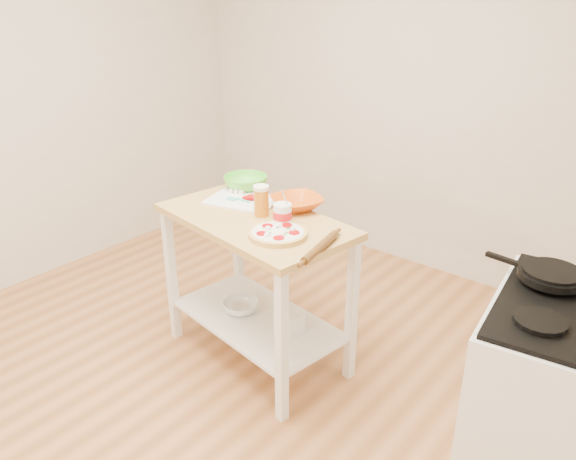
{
  "coord_description": "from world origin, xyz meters",
  "views": [
    {
      "loc": [
        1.91,
        -1.52,
        2.07
      ],
      "look_at": [
        0.17,
        0.6,
        0.85
      ],
      "focal_mm": 35.0,
      "sensor_mm": 36.0,
      "label": 1
    }
  ],
  "objects_px": {
    "pizza": "(278,233)",
    "spatula": "(238,200)",
    "yogurt_tub": "(282,215)",
    "gas_stove": "(566,409)",
    "knife": "(244,191)",
    "rolling_pin": "(320,247)",
    "shelf_glass_bowl": "(241,307)",
    "green_bowl": "(246,183)",
    "beer_pint": "(261,201)",
    "prep_island": "(256,259)",
    "shelf_bin": "(290,323)",
    "cutting_board": "(244,199)",
    "orange_bowl": "(297,203)",
    "skillet": "(550,275)"
  },
  "relations": [
    {
      "from": "spatula",
      "to": "green_bowl",
      "type": "xyz_separation_m",
      "value": [
        -0.12,
        0.2,
        0.03
      ]
    },
    {
      "from": "skillet",
      "to": "prep_island",
      "type": "bearing_deg",
      "value": -166.83
    },
    {
      "from": "rolling_pin",
      "to": "cutting_board",
      "type": "bearing_deg",
      "value": 161.0
    },
    {
      "from": "prep_island",
      "to": "cutting_board",
      "type": "height_order",
      "value": "cutting_board"
    },
    {
      "from": "gas_stove",
      "to": "green_bowl",
      "type": "distance_m",
      "value": 2.08
    },
    {
      "from": "rolling_pin",
      "to": "orange_bowl",
      "type": "bearing_deg",
      "value": 140.08
    },
    {
      "from": "rolling_pin",
      "to": "shelf_bin",
      "type": "bearing_deg",
      "value": 158.3
    },
    {
      "from": "spatula",
      "to": "knife",
      "type": "bearing_deg",
      "value": 121.21
    },
    {
      "from": "prep_island",
      "to": "green_bowl",
      "type": "height_order",
      "value": "green_bowl"
    },
    {
      "from": "spatula",
      "to": "cutting_board",
      "type": "bearing_deg",
      "value": 80.04
    },
    {
      "from": "beer_pint",
      "to": "shelf_bin",
      "type": "bearing_deg",
      "value": -10.8
    },
    {
      "from": "prep_island",
      "to": "yogurt_tub",
      "type": "height_order",
      "value": "yogurt_tub"
    },
    {
      "from": "gas_stove",
      "to": "rolling_pin",
      "type": "height_order",
      "value": "gas_stove"
    },
    {
      "from": "skillet",
      "to": "beer_pint",
      "type": "height_order",
      "value": "beer_pint"
    },
    {
      "from": "knife",
      "to": "green_bowl",
      "type": "xyz_separation_m",
      "value": [
        -0.04,
        0.06,
        0.02
      ]
    },
    {
      "from": "shelf_glass_bowl",
      "to": "shelf_bin",
      "type": "distance_m",
      "value": 0.37
    },
    {
      "from": "pizza",
      "to": "yogurt_tub",
      "type": "distance_m",
      "value": 0.15
    },
    {
      "from": "cutting_board",
      "to": "rolling_pin",
      "type": "relative_size",
      "value": 1.35
    },
    {
      "from": "prep_island",
      "to": "yogurt_tub",
      "type": "distance_m",
      "value": 0.36
    },
    {
      "from": "yogurt_tub",
      "to": "shelf_bin",
      "type": "height_order",
      "value": "yogurt_tub"
    },
    {
      "from": "spatula",
      "to": "beer_pint",
      "type": "height_order",
      "value": "beer_pint"
    },
    {
      "from": "pizza",
      "to": "spatula",
      "type": "relative_size",
      "value": 1.97
    },
    {
      "from": "spatula",
      "to": "orange_bowl",
      "type": "height_order",
      "value": "orange_bowl"
    },
    {
      "from": "shelf_bin",
      "to": "prep_island",
      "type": "bearing_deg",
      "value": -179.69
    },
    {
      "from": "beer_pint",
      "to": "green_bowl",
      "type": "bearing_deg",
      "value": 144.41
    },
    {
      "from": "skillet",
      "to": "yogurt_tub",
      "type": "relative_size",
      "value": 2.0
    },
    {
      "from": "pizza",
      "to": "cutting_board",
      "type": "xyz_separation_m",
      "value": [
        -0.48,
        0.25,
        -0.01
      ]
    },
    {
      "from": "prep_island",
      "to": "shelf_glass_bowl",
      "type": "xyz_separation_m",
      "value": [
        -0.12,
        -0.01,
        -0.35
      ]
    },
    {
      "from": "gas_stove",
      "to": "cutting_board",
      "type": "xyz_separation_m",
      "value": [
        -1.88,
        0.09,
        0.43
      ]
    },
    {
      "from": "gas_stove",
      "to": "green_bowl",
      "type": "relative_size",
      "value": 4.15
    },
    {
      "from": "shelf_glass_bowl",
      "to": "prep_island",
      "type": "bearing_deg",
      "value": 4.49
    },
    {
      "from": "cutting_board",
      "to": "shelf_bin",
      "type": "distance_m",
      "value": 0.76
    },
    {
      "from": "rolling_pin",
      "to": "shelf_glass_bowl",
      "type": "distance_m",
      "value": 0.9
    },
    {
      "from": "orange_bowl",
      "to": "rolling_pin",
      "type": "xyz_separation_m",
      "value": [
        0.43,
        -0.36,
        -0.01
      ]
    },
    {
      "from": "cutting_board",
      "to": "spatula",
      "type": "bearing_deg",
      "value": -115.82
    },
    {
      "from": "pizza",
      "to": "green_bowl",
      "type": "bearing_deg",
      "value": 145.9
    },
    {
      "from": "cutting_board",
      "to": "orange_bowl",
      "type": "relative_size",
      "value": 1.68
    },
    {
      "from": "gas_stove",
      "to": "knife",
      "type": "height_order",
      "value": "gas_stove"
    },
    {
      "from": "pizza",
      "to": "green_bowl",
      "type": "relative_size",
      "value": 1.11
    },
    {
      "from": "gas_stove",
      "to": "pizza",
      "type": "bearing_deg",
      "value": 179.03
    },
    {
      "from": "beer_pint",
      "to": "shelf_glass_bowl",
      "type": "distance_m",
      "value": 0.71
    },
    {
      "from": "pizza",
      "to": "cutting_board",
      "type": "bearing_deg",
      "value": 152.02
    },
    {
      "from": "pizza",
      "to": "rolling_pin",
      "type": "xyz_separation_m",
      "value": [
        0.27,
        -0.0,
        0.0
      ]
    },
    {
      "from": "skillet",
      "to": "knife",
      "type": "relative_size",
      "value": 1.62
    },
    {
      "from": "gas_stove",
      "to": "knife",
      "type": "bearing_deg",
      "value": 167.13
    },
    {
      "from": "green_bowl",
      "to": "rolling_pin",
      "type": "bearing_deg",
      "value": -25.32
    },
    {
      "from": "skillet",
      "to": "beer_pint",
      "type": "relative_size",
      "value": 2.45
    },
    {
      "from": "spatula",
      "to": "knife",
      "type": "relative_size",
      "value": 0.58
    },
    {
      "from": "spatula",
      "to": "shelf_bin",
      "type": "height_order",
      "value": "spatula"
    },
    {
      "from": "skillet",
      "to": "green_bowl",
      "type": "bearing_deg",
      "value": -177.72
    }
  ]
}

